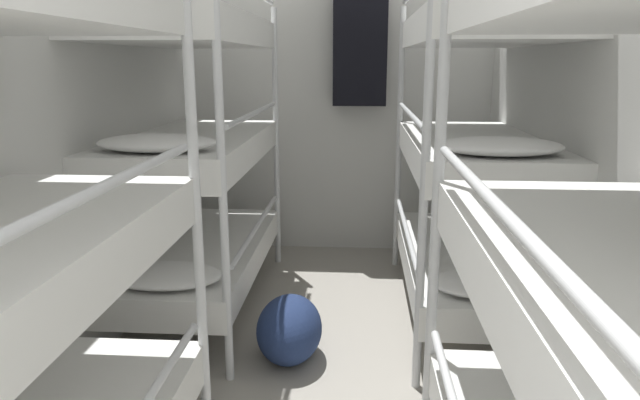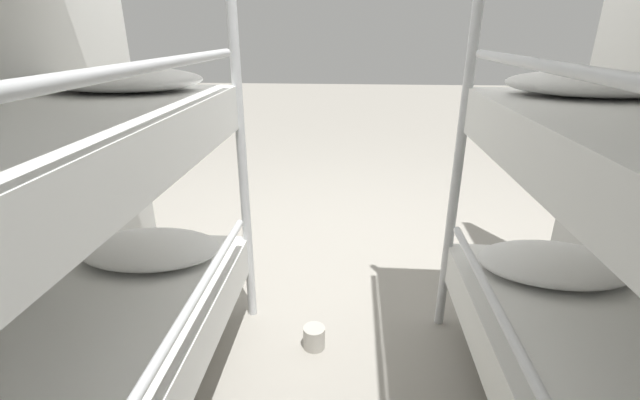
% 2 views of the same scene
% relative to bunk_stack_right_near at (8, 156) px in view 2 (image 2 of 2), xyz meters
% --- Properties ---
extents(ground_plane, '(20.00, 20.00, 0.00)m').
position_rel_bunk_stack_right_near_xyz_m(ground_plane, '(-0.88, -1.44, -1.11)').
color(ground_plane, gray).
extents(bunk_stack_right_near, '(0.81, 1.88, 2.08)m').
position_rel_bunk_stack_right_near_xyz_m(bunk_stack_right_near, '(0.00, 0.00, 0.00)').
color(bunk_stack_right_near, silver).
rests_on(bunk_stack_right_near, ground_plane).
extents(tin_can, '(0.10, 0.10, 0.11)m').
position_rel_bunk_stack_right_near_xyz_m(tin_can, '(-0.74, -0.63, -1.05)').
color(tin_can, '#B7B2A8').
rests_on(tin_can, ground_plane).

